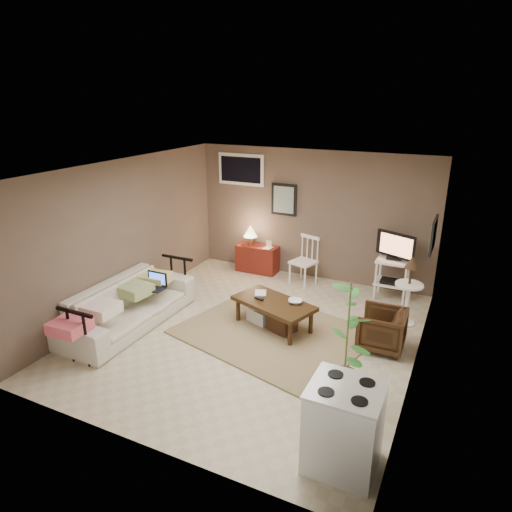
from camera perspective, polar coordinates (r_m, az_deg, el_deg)
The scene contains 20 objects.
floor at distance 6.80m, azimuth -0.43°, elevation -9.64°, with size 5.00×5.00×0.00m, color #C1B293.
art_back at distance 8.62m, azimuth 3.52°, elevation 7.06°, with size 0.50×0.03×0.60m, color black.
art_right at distance 6.63m, azimuth 21.32°, elevation 2.48°, with size 0.03×0.60×0.45m, color black.
window at distance 8.90m, azimuth -1.88°, elevation 10.76°, with size 0.96×0.03×0.60m, color white.
rug at distance 6.80m, azimuth 2.18°, elevation -9.54°, with size 2.53×2.03×0.02m, color #9B7F5A.
coffee_table at distance 6.84m, azimuth 2.15°, elevation -7.03°, with size 1.35×0.98×0.46m.
sofa at distance 7.10m, azimuth -15.73°, elevation -5.08°, with size 2.27×0.66×0.89m, color beige.
sofa_pillows at distance 6.85m, azimuth -16.88°, elevation -5.20°, with size 0.44×2.16×0.15m, color #F4DECA, non-canonical shape.
sofa_end_rails at distance 7.04m, azimuth -14.87°, elevation -5.76°, with size 0.61×2.27×0.76m, color black, non-canonical shape.
laptop at distance 7.19m, azimuth -12.48°, elevation -3.34°, with size 0.35×0.25×0.24m.
red_console at distance 8.94m, azimuth 0.10°, elevation 0.01°, with size 0.80×0.36×0.93m.
spindle_chair at distance 8.37m, azimuth 6.01°, elevation -0.77°, with size 0.50×0.50×0.90m.
tv_stand at distance 8.01m, azimuth 16.80°, elevation -1.00°, with size 0.66×0.45×1.16m.
side_table at distance 7.14m, azimuth 18.64°, elevation -3.18°, with size 0.41×0.41×1.10m.
armchair at distance 6.53m, azimuth 15.45°, elevation -8.61°, with size 0.60×0.56×0.62m, color black.
potted_plant at distance 5.25m, azimuth 11.34°, elevation -9.85°, with size 0.36×0.36×1.46m.
stove at distance 4.56m, azimuth 10.93°, elevation -20.19°, with size 0.66×0.62×0.87m.
bowl at distance 6.69m, azimuth 4.94°, elevation -5.08°, with size 0.20×0.05×0.20m, color #341F0E.
book_table at distance 6.96m, azimuth -0.13°, elevation -3.83°, with size 0.17×0.02×0.23m, color #341F0E.
book_console at distance 8.70m, azimuth 1.09°, elevation 1.65°, with size 0.15×0.02×0.20m, color #341F0E.
Camera 1 is at (2.61, -5.32, 3.33)m, focal length 32.00 mm.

